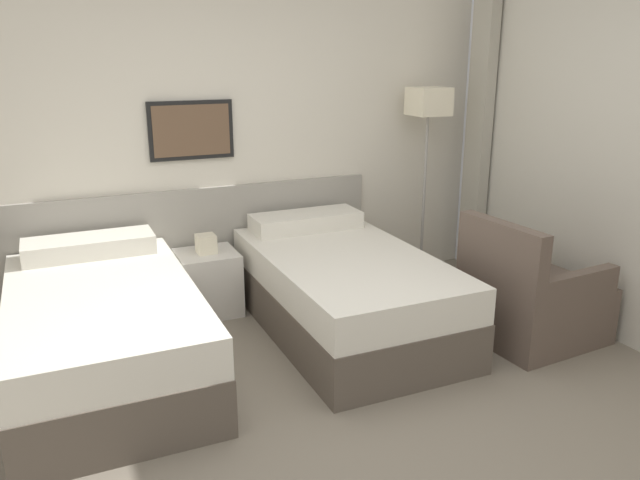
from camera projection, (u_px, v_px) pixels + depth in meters
name	position (u px, v px, depth m)	size (l,w,h in m)	color
ground_plane	(367.00, 428.00, 3.36)	(16.00, 16.00, 0.00)	slate
wall_headboard	(236.00, 138.00, 4.90)	(10.00, 0.10, 2.70)	beige
bed_near_door	(105.00, 331.00, 3.84)	(1.09, 1.93, 0.70)	brown
bed_near_window	(344.00, 291.00, 4.48)	(1.09, 1.93, 0.70)	brown
nightstand	(208.00, 281.00, 4.79)	(0.45, 0.43, 0.63)	beige
floor_lamp	(428.00, 115.00, 5.17)	(0.29, 0.29, 1.66)	#9E9993
armchair	(531.00, 301.00, 4.35)	(0.88, 0.79, 0.89)	brown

